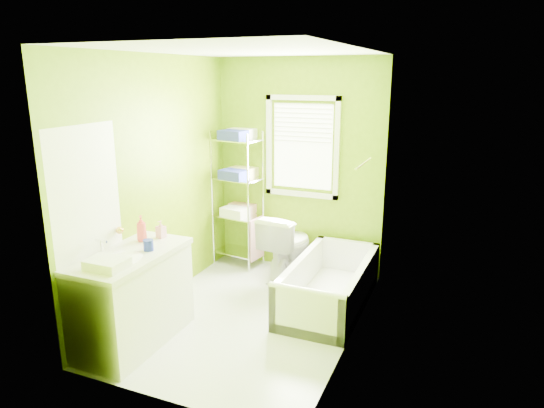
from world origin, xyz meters
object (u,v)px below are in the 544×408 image
at_px(toilet, 287,245).
at_px(vanity, 132,295).
at_px(bathtub, 329,291).
at_px(wire_shelf_unit, 239,183).

distance_m(toilet, vanity, 2.07).
bearing_deg(bathtub, vanity, -136.23).
relative_size(vanity, wire_shelf_unit, 0.66).
xyz_separation_m(toilet, vanity, (-0.76, -1.92, 0.06)).
height_order(toilet, vanity, vanity).
height_order(bathtub, vanity, vanity).
relative_size(bathtub, wire_shelf_unit, 0.91).
height_order(bathtub, toilet, toilet).
distance_m(toilet, wire_shelf_unit, 0.99).
bearing_deg(bathtub, toilet, 141.63).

